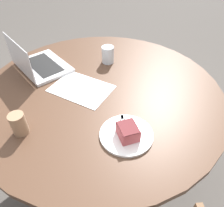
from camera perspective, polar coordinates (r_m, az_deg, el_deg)
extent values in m
plane|color=#4C4742|center=(1.78, -2.08, -16.11)|extent=(12.00, 12.00, 0.00)
cylinder|color=#4C3323|center=(1.77, -2.08, -15.94)|extent=(0.55, 0.55, 0.02)
cylinder|color=#4C3323|center=(1.48, -2.43, -8.22)|extent=(0.11, 0.11, 0.72)
cylinder|color=#4C3323|center=(1.21, -2.93, 3.26)|extent=(1.33, 1.33, 0.03)
cube|color=white|center=(1.22, -8.00, 3.90)|extent=(0.36, 0.30, 0.00)
cylinder|color=white|center=(0.96, 3.74, -8.11)|extent=(0.23, 0.23, 0.01)
cube|color=#B74C51|center=(0.93, 4.18, -7.39)|extent=(0.12, 0.12, 0.06)
cube|color=maroon|center=(0.90, 4.27, -6.16)|extent=(0.11, 0.11, 0.00)
cube|color=silver|center=(0.97, 3.23, -6.63)|extent=(0.07, 0.16, 0.00)
cube|color=silver|center=(1.02, 2.65, -3.59)|extent=(0.03, 0.04, 0.00)
cylinder|color=#997556|center=(1.02, -23.19, -4.92)|extent=(0.07, 0.07, 0.10)
cylinder|color=silver|center=(1.41, -1.10, 12.65)|extent=(0.08, 0.08, 0.11)
cube|color=silver|center=(1.44, -17.36, 9.29)|extent=(0.41, 0.39, 0.02)
cube|color=black|center=(1.44, -17.44, 9.62)|extent=(0.31, 0.27, 0.00)
cube|color=silver|center=(1.36, -23.10, 10.92)|extent=(0.28, 0.19, 0.19)
cube|color=black|center=(1.36, -22.95, 10.98)|extent=(0.26, 0.18, 0.18)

